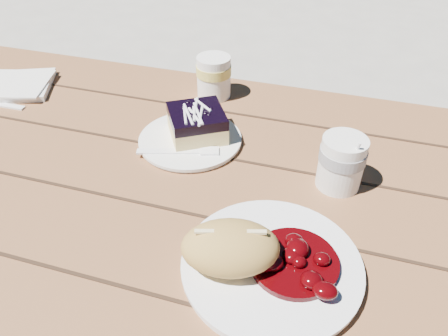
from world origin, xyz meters
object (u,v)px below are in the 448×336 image
(second_cup, at_px, (214,77))
(picnic_table, at_px, (261,257))
(bread_roll, at_px, (230,248))
(dessert_plate, at_px, (190,140))
(blueberry_cake, at_px, (197,123))
(main_plate, at_px, (271,266))
(coffee_cup, at_px, (341,163))

(second_cup, bearing_deg, picnic_table, -57.72)
(bread_roll, distance_m, second_cup, 0.51)
(dessert_plate, distance_m, blueberry_cake, 0.04)
(main_plate, relative_size, blueberry_cake, 1.76)
(picnic_table, relative_size, second_cup, 21.09)
(picnic_table, bearing_deg, blueberry_cake, 143.54)
(picnic_table, relative_size, blueberry_cake, 14.14)
(main_plate, distance_m, dessert_plate, 0.34)
(main_plate, xyz_separation_m, bread_roll, (-0.05, -0.02, 0.04))
(main_plate, height_order, second_cup, second_cup)
(dessert_plate, bearing_deg, main_plate, -50.04)
(main_plate, height_order, blueberry_cake, blueberry_cake)
(main_plate, bearing_deg, dessert_plate, 129.96)
(picnic_table, distance_m, bread_roll, 0.27)
(bread_roll, xyz_separation_m, coffee_cup, (0.13, 0.24, -0.00))
(dessert_plate, xyz_separation_m, blueberry_cake, (0.01, 0.01, 0.03))
(picnic_table, relative_size, dessert_plate, 10.17)
(bread_roll, xyz_separation_m, second_cup, (-0.18, 0.48, -0.00))
(main_plate, distance_m, second_cup, 0.51)
(picnic_table, xyz_separation_m, bread_roll, (-0.01, -0.17, 0.21))
(main_plate, xyz_separation_m, coffee_cup, (0.07, 0.22, 0.04))
(dessert_plate, xyz_separation_m, second_cup, (-0.01, 0.19, 0.04))
(dessert_plate, xyz_separation_m, coffee_cup, (0.29, -0.04, 0.04))
(picnic_table, height_order, second_cup, second_cup)
(blueberry_cake, bearing_deg, dessert_plate, -155.25)
(second_cup, bearing_deg, bread_roll, -69.53)
(bread_roll, relative_size, blueberry_cake, 0.95)
(bread_roll, bearing_deg, coffee_cup, 62.00)
(bread_roll, distance_m, blueberry_cake, 0.34)
(picnic_table, distance_m, blueberry_cake, 0.29)
(main_plate, relative_size, dessert_plate, 1.27)
(bread_roll, bearing_deg, picnic_table, 85.28)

